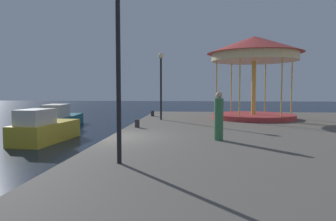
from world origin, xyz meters
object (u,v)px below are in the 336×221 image
Objects in this scene: carousel at (254,57)px; person_near_carousel at (219,118)px; lamp_post_mid_promenade at (161,74)px; lamp_post_near_edge at (118,43)px; motorboat_teal at (61,118)px; bollard_south at (137,123)px; bollard_center at (153,113)px; motorboat_yellow at (44,129)px.

carousel is 3.36× the size of person_near_carousel.
lamp_post_near_edge is at bearing -89.18° from lamp_post_mid_promenade.
person_near_carousel is (10.59, -9.84, 1.04)m from motorboat_teal.
lamp_post_near_edge is (-5.79, -12.77, -0.91)m from carousel.
bollard_south is (-0.93, 7.49, -2.88)m from lamp_post_near_edge.
lamp_post_mid_promenade is at bearing -16.05° from motorboat_teal.
motorboat_teal reaches higher than bollard_south.
lamp_post_mid_promenade reaches higher than motorboat_teal.
carousel is 15.27× the size of bollard_center.
motorboat_teal is at bearing 107.28° from motorboat_yellow.
bollard_center is (6.69, 0.32, 0.39)m from motorboat_teal.
person_near_carousel is at bearing -108.33° from carousel.
carousel is 15.27× the size of bollard_south.
carousel reaches higher than motorboat_yellow.
person_near_carousel is at bearing -43.56° from bollard_south.
carousel is 1.35× the size of lamp_post_near_edge.
motorboat_teal is 1.30× the size of lamp_post_mid_promenade.
motorboat_teal is at bearing -177.28° from bollard_center.
bollard_center is (4.72, 6.64, 0.34)m from motorboat_yellow.
motorboat_teal is 14.19m from carousel.
carousel is 14.05m from lamp_post_near_edge.
motorboat_yellow is 4.85m from bollard_south.
person_near_carousel reaches higher than bollard_center.
bollard_south is (-0.77, -4.07, -2.68)m from lamp_post_mid_promenade.
lamp_post_mid_promenade is 3.77m from bollard_center.
bollard_south is at bearing -89.00° from bollard_center.
motorboat_yellow is 0.72× the size of carousel.
bollard_south is (6.81, -6.25, 0.39)m from motorboat_teal.
bollard_center is at bearing 109.47° from lamp_post_mid_promenade.
bollard_south is at bearing 136.44° from person_near_carousel.
motorboat_teal is 3.00× the size of person_near_carousel.
lamp_post_near_edge reaches higher than lamp_post_mid_promenade.
motorboat_teal is 8.46m from lamp_post_mid_promenade.
bollard_center is (-1.05, 14.05, -2.88)m from lamp_post_near_edge.
bollard_center is at bearing 169.38° from carousel.
bollard_south is at bearing -141.82° from carousel.
bollard_south is at bearing -42.56° from motorboat_teal.
bollard_center is (-0.88, 2.50, -2.68)m from lamp_post_mid_promenade.
lamp_post_mid_promenade reaches higher than bollard_center.
lamp_post_mid_promenade reaches higher than bollard_south.
carousel is (11.56, 5.36, 4.13)m from motorboat_yellow.
carousel reaches higher than bollard_center.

